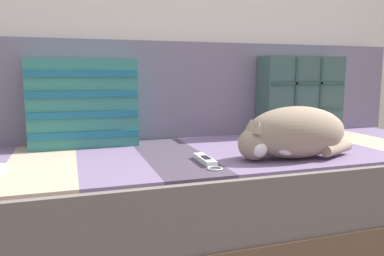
# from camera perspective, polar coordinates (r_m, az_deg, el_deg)

# --- Properties ---
(couch) EXTENTS (2.19, 0.86, 0.42)m
(couch) POSITION_cam_1_polar(r_m,az_deg,el_deg) (1.58, 4.68, -10.64)
(couch) COLOR brown
(couch) RESTS_ON ground_plane
(sofa_backrest) EXTENTS (2.14, 0.14, 0.45)m
(sofa_backrest) POSITION_cam_1_polar(r_m,az_deg,el_deg) (1.84, 0.49, 5.88)
(sofa_backrest) COLOR slate
(sofa_backrest) RESTS_ON couch
(throw_pillow_quilted) EXTENTS (0.42, 0.14, 0.38)m
(throw_pillow_quilted) POSITION_cam_1_polar(r_m,az_deg,el_deg) (1.93, 16.18, 4.73)
(throw_pillow_quilted) COLOR #38514C
(throw_pillow_quilted) RESTS_ON couch
(throw_pillow_striped) EXTENTS (0.43, 0.14, 0.36)m
(throw_pillow_striped) POSITION_cam_1_polar(r_m,az_deg,el_deg) (1.60, -16.21, 3.65)
(throw_pillow_striped) COLOR #337A70
(throw_pillow_striped) RESTS_ON couch
(sleeping_cat) EXTENTS (0.45, 0.20, 0.19)m
(sleeping_cat) POSITION_cam_1_polar(r_m,az_deg,el_deg) (1.37, 14.96, -0.91)
(sleeping_cat) COLOR gray
(sleeping_cat) RESTS_ON couch
(game_remote_near) EXTENTS (0.05, 0.20, 0.02)m
(game_remote_near) POSITION_cam_1_polar(r_m,az_deg,el_deg) (1.27, 2.06, -4.93)
(game_remote_near) COLOR white
(game_remote_near) RESTS_ON couch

